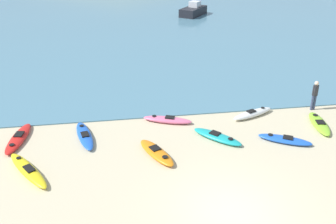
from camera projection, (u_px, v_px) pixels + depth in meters
ground_plane at (232, 212)px, 14.72m from camera, size 400.00×400.00×0.00m
bay_water at (136, 2)px, 53.22m from camera, size 160.00×70.00×0.06m
kayak_on_sand_0 at (85, 135)px, 19.73m from camera, size 1.27×3.13×0.32m
kayak_on_sand_1 at (18, 138)px, 19.48m from camera, size 1.19×3.19×0.32m
kayak_on_sand_2 at (319, 123)px, 20.92m from camera, size 1.25×2.81×0.32m
kayak_on_sand_3 at (217, 137)px, 19.61m from camera, size 2.40×2.50×0.33m
kayak_on_sand_4 at (156, 152)px, 18.26m from camera, size 1.78×2.80×0.35m
kayak_on_sand_5 at (167, 120)px, 21.29m from camera, size 2.73×1.56×0.35m
kayak_on_sand_6 at (28, 170)px, 16.95m from camera, size 2.35×3.26×0.36m
kayak_on_sand_7 at (253, 114)px, 21.93m from camera, size 2.72×1.58×0.39m
kayak_on_sand_8 at (285, 140)px, 19.37m from camera, size 2.61×1.90×0.31m
person_near_waterline at (315, 94)px, 22.36m from camera, size 0.36×0.24×1.76m
moored_boat_2 at (193, 11)px, 45.49m from camera, size 3.80×4.16×1.55m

